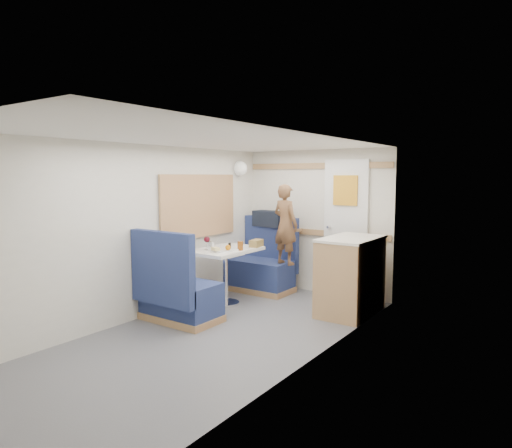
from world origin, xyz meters
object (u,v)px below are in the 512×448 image
Objects in this scene: tray at (225,250)px; tumbler_left at (209,246)px; galley_counter at (350,275)px; salt_grinder at (213,246)px; pepper_grinder at (230,246)px; bench_far at (263,270)px; dinette_table at (225,261)px; orange_fruit at (228,248)px; person at (285,224)px; bread_loaf at (256,243)px; duffel_bag at (269,219)px; wine_glass at (207,240)px; bench_near at (177,296)px; beer_glass at (240,246)px; cheese_block at (215,249)px; dome_light at (240,168)px.

tumbler_left is at bearing -160.20° from tray.
salt_grinder is at bearing -156.62° from galley_counter.
bench_far is at bearing 96.45° from pepper_grinder.
orange_fruit reaches higher than dinette_table.
orange_fruit is at bearing 85.98° from person.
bread_loaf is at bearing 84.27° from orange_fruit.
dinette_table is 8.98× the size of tumbler_left.
tumbler_left reaches higher than pepper_grinder.
bench_far is at bearing 167.90° from galley_counter.
duffel_bag reaches higher than wine_glass.
galley_counter is at bearing 23.38° from salt_grinder.
wine_glass reaches higher than bread_loaf.
tumbler_left is (-0.13, 0.70, 0.47)m from bench_near.
pepper_grinder is 0.43m from bread_loaf.
bread_loaf is (0.35, 0.53, -0.01)m from tumbler_left.
salt_grinder is at bearing -154.65° from pepper_grinder.
pepper_grinder reaches higher than dinette_table.
bench_near reaches higher than galley_counter.
beer_glass is at bearing 29.79° from wine_glass.
beer_glass is (0.35, 0.18, 0.00)m from tumbler_left.
galley_counter is 1.51m from pepper_grinder.
duffel_bag reaches higher than orange_fruit.
wine_glass is at bearing -147.74° from pepper_grinder.
tumbler_left is at bearing -128.48° from dinette_table.
beer_glass is at bearing 24.59° from pepper_grinder.
galley_counter is at bearing -16.10° from duffel_bag.
cheese_block is 0.51× the size of bread_loaf.
dome_light is 1.42m from beer_glass.
bench_far is 4.82× the size of bread_loaf.
salt_grinder is at bearing 97.49° from bench_near.
galley_counter is 1.51m from orange_fruit.
tumbler_left is at bearing 70.60° from person.
beer_glass reaches higher than tumbler_left.
dome_light is 1.41m from pepper_grinder.
person is at bearing 61.65° from bread_loaf.
bench_far is at bearing 90.00° from dinette_table.
beer_glass is (-0.21, -0.74, -0.22)m from person.
wine_glass is at bearing 70.69° from person.
salt_grinder is (-0.27, 0.03, -0.01)m from orange_fruit.
galley_counter is 1.77m from tumbler_left.
dome_light is at bearing 103.58° from wine_glass.
galley_counter reaches higher than tumbler_left.
duffel_bag is at bearing 110.77° from bread_loaf.
bread_loaf is at bearing 90.00° from beer_glass.
galley_counter is 1.29m from bread_loaf.
dome_light is at bearing 119.19° from orange_fruit.
salt_grinder is (0.03, 0.03, -0.01)m from tumbler_left.
galley_counter is 5.48× the size of wine_glass.
duffel_bag is at bearing 95.93° from tray.
galley_counter is at bearing 20.54° from dinette_table.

